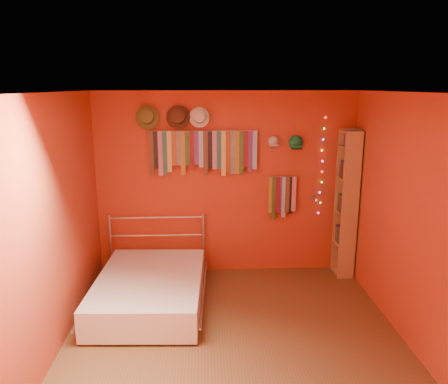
{
  "coord_description": "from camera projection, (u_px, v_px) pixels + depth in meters",
  "views": [
    {
      "loc": [
        -0.29,
        -4.05,
        2.56
      ],
      "look_at": [
        -0.06,
        0.9,
        1.35
      ],
      "focal_mm": 35.0,
      "sensor_mm": 36.0,
      "label": 1
    }
  ],
  "objects": [
    {
      "name": "ground",
      "position": [
        234.0,
        338.0,
        4.55
      ],
      "size": [
        3.5,
        3.5,
        0.0
      ],
      "primitive_type": "plane",
      "color": "brown",
      "rests_on": "ground"
    },
    {
      "name": "fedora_brown",
      "position": [
        178.0,
        117.0,
        5.61
      ],
      "size": [
        0.31,
        0.17,
        0.31
      ],
      "rotation": [
        1.36,
        0.0,
        0.0
      ],
      "color": "#462619",
      "rests_on": "back_wall"
    },
    {
      "name": "ceiling",
      "position": [
        235.0,
        92.0,
        3.96
      ],
      "size": [
        3.5,
        3.5,
        0.02
      ],
      "primitive_type": "cube",
      "color": "white",
      "rests_on": "back_wall"
    },
    {
      "name": "cap_green",
      "position": [
        296.0,
        143.0,
        5.8
      ],
      "size": [
        0.19,
        0.23,
        0.19
      ],
      "color": "#197241",
      "rests_on": "back_wall"
    },
    {
      "name": "reading_lamp",
      "position": [
        316.0,
        200.0,
        5.8
      ],
      "size": [
        0.08,
        0.33,
        0.1
      ],
      "color": "#ABABB0",
      "rests_on": "back_wall"
    },
    {
      "name": "right_wall",
      "position": [
        410.0,
        221.0,
        4.33
      ],
      "size": [
        0.02,
        3.5,
        2.5
      ],
      "primitive_type": "cube",
      "color": "#A7221A",
      "rests_on": "ground"
    },
    {
      "name": "cap_white",
      "position": [
        273.0,
        142.0,
        5.79
      ],
      "size": [
        0.16,
        0.2,
        0.16
      ],
      "color": "beige",
      "rests_on": "back_wall"
    },
    {
      "name": "bookshelf",
      "position": [
        349.0,
        203.0,
        5.87
      ],
      "size": [
        0.25,
        0.34,
        2.0
      ],
      "color": "#A8724C",
      "rests_on": "ground"
    },
    {
      "name": "fedora_white",
      "position": [
        199.0,
        117.0,
        5.63
      ],
      "size": [
        0.27,
        0.15,
        0.26
      ],
      "rotation": [
        1.36,
        0.0,
        0.0
      ],
      "color": "beige",
      "rests_on": "back_wall"
    },
    {
      "name": "fedora_olive",
      "position": [
        147.0,
        117.0,
        5.59
      ],
      "size": [
        0.31,
        0.17,
        0.31
      ],
      "rotation": [
        1.36,
        0.0,
        0.0
      ],
      "color": "brown",
      "rests_on": "back_wall"
    },
    {
      "name": "bed",
      "position": [
        150.0,
        289.0,
        5.18
      ],
      "size": [
        1.37,
        1.82,
        0.86
      ],
      "rotation": [
        0.0,
        0.0,
        -0.04
      ],
      "color": "#ABABB0",
      "rests_on": "ground"
    },
    {
      "name": "back_wall",
      "position": [
        226.0,
        184.0,
        5.95
      ],
      "size": [
        3.5,
        0.02,
        2.5
      ],
      "primitive_type": "cube",
      "color": "#A7221A",
      "rests_on": "ground"
    },
    {
      "name": "tie_rack",
      "position": [
        204.0,
        150.0,
        5.76
      ],
      "size": [
        1.45,
        0.03,
        0.61
      ],
      "color": "#ABABB0",
      "rests_on": "back_wall"
    },
    {
      "name": "fairy_lights",
      "position": [
        322.0,
        166.0,
        5.91
      ],
      "size": [
        0.05,
        0.02,
        1.34
      ],
      "color": "#FF3333",
      "rests_on": "back_wall"
    },
    {
      "name": "small_tie_rack",
      "position": [
        282.0,
        195.0,
        5.96
      ],
      "size": [
        0.4,
        0.03,
        0.6
      ],
      "color": "#ABABB0",
      "rests_on": "back_wall"
    },
    {
      "name": "left_wall",
      "position": [
        53.0,
        226.0,
        4.18
      ],
      "size": [
        0.02,
        3.5,
        2.5
      ],
      "primitive_type": "cube",
      "color": "#A7221A",
      "rests_on": "ground"
    }
  ]
}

